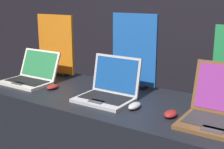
# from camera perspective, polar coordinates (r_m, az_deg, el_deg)

# --- Properties ---
(wall_back) EXTENTS (8.00, 0.05, 2.80)m
(wall_back) POSITION_cam_1_polar(r_m,az_deg,el_deg) (3.24, 14.83, 10.61)
(wall_back) COLOR black
(wall_back) RESTS_ON ground_plane
(laptop_front) EXTENTS (0.36, 0.31, 0.23)m
(laptop_front) POSITION_cam_1_polar(r_m,az_deg,el_deg) (2.39, -14.58, -0.16)
(laptop_front) COLOR silver
(laptop_front) RESTS_ON display_counter
(mouse_front) EXTENTS (0.06, 0.10, 0.03)m
(mouse_front) POSITION_cam_1_polar(r_m,az_deg,el_deg) (2.20, -10.84, -2.23)
(mouse_front) COLOR maroon
(mouse_front) RESTS_ON display_counter
(promo_stand_front) EXTENTS (0.35, 0.07, 0.48)m
(promo_stand_front) POSITION_cam_1_polar(r_m,az_deg,el_deg) (2.54, -10.23, 5.04)
(promo_stand_front) COLOR black
(promo_stand_front) RESTS_ON display_counter
(laptop_middle) EXTENTS (0.34, 0.30, 0.26)m
(laptop_middle) POSITION_cam_1_polar(r_m,az_deg,el_deg) (1.94, -0.65, -2.81)
(laptop_middle) COLOR #B7B7BC
(laptop_middle) RESTS_ON display_counter
(mouse_middle) EXTENTS (0.06, 0.11, 0.03)m
(mouse_middle) POSITION_cam_1_polar(r_m,az_deg,el_deg) (1.80, 4.14, -5.74)
(mouse_middle) COLOR #B2B2B7
(mouse_middle) RESTS_ON display_counter
(promo_stand_middle) EXTENTS (0.34, 0.07, 0.51)m
(promo_stand_middle) POSITION_cam_1_polar(r_m,az_deg,el_deg) (2.16, 4.06, 4.01)
(promo_stand_middle) COLOR black
(promo_stand_middle) RESTS_ON display_counter
(laptop_back) EXTENTS (0.37, 0.36, 0.29)m
(laptop_back) POSITION_cam_1_polar(r_m,az_deg,el_deg) (1.68, 19.42, -6.28)
(laptop_back) COLOR brown
(laptop_back) RESTS_ON display_counter
(mouse_back) EXTENTS (0.06, 0.10, 0.04)m
(mouse_back) POSITION_cam_1_polar(r_m,az_deg,el_deg) (1.71, 10.66, -7.10)
(mouse_back) COLOR maroon
(mouse_back) RESTS_ON display_counter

